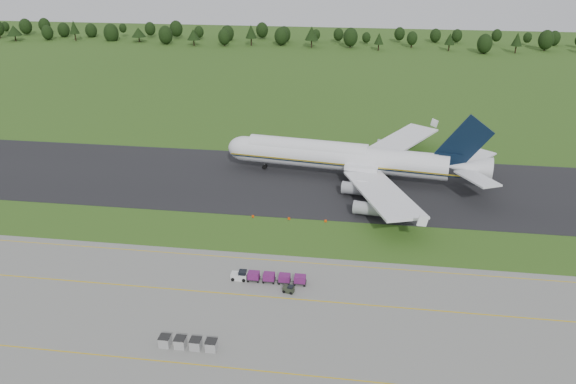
# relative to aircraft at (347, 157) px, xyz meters

# --- Properties ---
(ground) EXTENTS (600.00, 600.00, 0.00)m
(ground) POSITION_rel_aircraft_xyz_m (-16.47, -33.14, -5.45)
(ground) COLOR #2C5018
(ground) RESTS_ON ground
(apron) EXTENTS (300.00, 52.00, 0.06)m
(apron) POSITION_rel_aircraft_xyz_m (-16.47, -67.14, -5.42)
(apron) COLOR slate
(apron) RESTS_ON ground
(taxiway) EXTENTS (300.00, 40.00, 0.08)m
(taxiway) POSITION_rel_aircraft_xyz_m (-16.47, -5.14, -5.41)
(taxiway) COLOR black
(taxiway) RESTS_ON ground
(apron_markings) EXTENTS (300.00, 30.20, 0.01)m
(apron_markings) POSITION_rel_aircraft_xyz_m (-16.47, -60.12, -5.38)
(apron_markings) COLOR gold
(apron_markings) RESTS_ON apron
(tree_line) EXTENTS (525.94, 21.35, 11.88)m
(tree_line) POSITION_rel_aircraft_xyz_m (-29.70, 187.45, 0.39)
(tree_line) COLOR black
(tree_line) RESTS_ON ground
(aircraft) EXTENTS (68.16, 65.68, 19.07)m
(aircraft) POSITION_rel_aircraft_xyz_m (0.00, 0.00, 0.00)
(aircraft) COLOR white
(aircraft) RESTS_ON ground
(baggage_train) EXTENTS (13.63, 1.74, 1.68)m
(baggage_train) POSITION_rel_aircraft_xyz_m (-11.92, -50.44, -4.50)
(baggage_train) COLOR silver
(baggage_train) RESTS_ON apron
(utility_cart) EXTENTS (2.11, 1.55, 1.04)m
(utility_cart) POSITION_rel_aircraft_xyz_m (-7.67, -53.22, -4.88)
(utility_cart) COLOR #262C1F
(utility_cart) RESTS_ON apron
(uld_row) EXTENTS (8.88, 1.68, 1.66)m
(uld_row) POSITION_rel_aircraft_xyz_m (-20.62, -69.72, -4.55)
(uld_row) COLOR gray
(uld_row) RESTS_ON apron
(edge_markers) EXTENTS (16.57, 0.30, 0.60)m
(edge_markers) POSITION_rel_aircraft_xyz_m (-11.37, -25.88, -5.17)
(edge_markers) COLOR #E34107
(edge_markers) RESTS_ON ground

